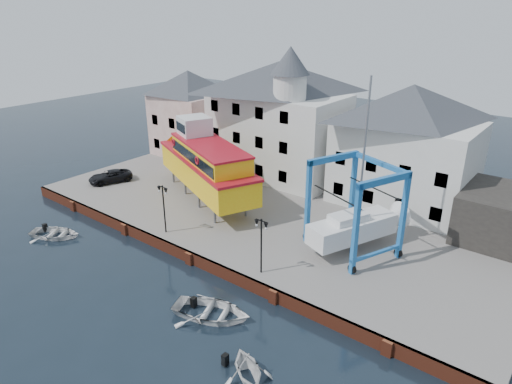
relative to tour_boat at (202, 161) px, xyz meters
The scene contains 14 objects.
ground 12.29m from the tour_boat, 51.40° to the right, with size 140.00×140.00×0.00m, color #18232D.
hardstanding 8.46m from the tour_boat, 16.29° to the left, with size 44.00×22.00×1.00m, color slate.
quay_wall 12.04m from the tour_boat, 51.07° to the right, with size 44.00×0.47×1.00m.
building_pink 14.26m from the tour_boat, 140.16° to the left, with size 8.00×7.00×10.30m.
building_white_main 10.13m from the tour_boat, 76.64° to the left, with size 14.00×8.30×14.00m.
building_white_right 19.12m from the tour_boat, 32.01° to the left, with size 12.00×8.00×11.20m.
lamp_post_left 8.34m from the tour_boat, 67.99° to the right, with size 1.12×0.32×4.20m.
lamp_post_right 15.23m from the tour_boat, 30.47° to the right, with size 1.12×0.32×4.20m.
tour_boat is the anchor object (origin of this frame).
travel_lift 16.90m from the tour_boat, ahead, with size 7.48×8.91×13.17m.
van 11.32m from the tour_boat, 161.25° to the right, with size 2.06×4.48×1.24m, color black.
motorboat_b 18.56m from the tour_boat, 44.42° to the right, with size 3.66×5.12×1.06m, color silver.
motorboat_c 24.03m from the tour_boat, 40.30° to the right, with size 2.68×3.11×1.64m, color silver.
motorboat_d 14.70m from the tour_boat, 112.04° to the right, with size 3.07×4.30×0.89m, color silver.
Camera 1 is at (22.79, -20.84, 18.58)m, focal length 32.00 mm.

